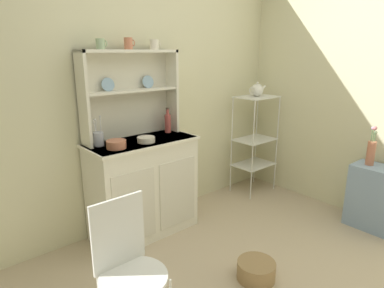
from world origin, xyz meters
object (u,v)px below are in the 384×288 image
wire_chair (127,261)px  jam_bottle (168,123)px  porcelain_teapot (257,90)px  bakers_rack (255,133)px  bowl_mixing_large (116,144)px  side_shelf_blue (378,199)px  floor_basket (256,270)px  hutch_cabinet (143,186)px  flower_vase (371,151)px  cup_sage_0 (101,44)px  hutch_shelf_unit (129,88)px  utensil_jar (98,139)px

wire_chair → jam_bottle: jam_bottle is taller
wire_chair → porcelain_teapot: 2.45m
bakers_rack → bowl_mixing_large: size_ratio=7.23×
side_shelf_blue → jam_bottle: jam_bottle is taller
bowl_mixing_large → wire_chair: bearing=-116.3°
floor_basket → wire_chair: bearing=173.0°
hutch_cabinet → flower_vase: bearing=-36.5°
floor_basket → flower_vase: 1.55m
wire_chair → cup_sage_0: (0.46, 1.08, 1.12)m
side_shelf_blue → cup_sage_0: bearing=142.4°
hutch_shelf_unit → jam_bottle: (0.34, -0.08, -0.33)m
side_shelf_blue → bowl_mixing_large: bowl_mixing_large is taller
hutch_cabinet → cup_sage_0: cup_sage_0 is taller
hutch_cabinet → side_shelf_blue: 2.12m
cup_sage_0 → flower_vase: size_ratio=0.22×
floor_basket → bowl_mixing_large: 1.39m
floor_basket → bakers_rack: bearing=40.4°
bakers_rack → jam_bottle: bearing=174.0°
bakers_rack → floor_basket: bearing=-139.6°
flower_vase → porcelain_teapot: bearing=98.3°
hutch_cabinet → bakers_rack: bakers_rack is taller
jam_bottle → flower_vase: jam_bottle is taller
wire_chair → jam_bottle: (1.05, 1.04, 0.43)m
hutch_shelf_unit → side_shelf_blue: size_ratio=1.48×
hutch_shelf_unit → bakers_rack: 1.60m
floor_basket → cup_sage_0: 2.03m
floor_basket → bowl_mixing_large: bowl_mixing_large is taller
bakers_rack → floor_basket: size_ratio=4.03×
hutch_cabinet → porcelain_teapot: 1.64m
jam_bottle → bowl_mixing_large: bearing=-165.5°
cup_sage_0 → porcelain_teapot: size_ratio=0.36×
porcelain_teapot → flower_vase: (0.17, -1.18, -0.46)m
hutch_shelf_unit → cup_sage_0: 0.43m
porcelain_teapot → utensil_jar: bearing=176.5°
floor_basket → flower_vase: flower_vase is taller
floor_basket → utensil_jar: bearing=117.2°
floor_basket → jam_bottle: bearing=85.2°
hutch_shelf_unit → side_shelf_blue: bearing=-42.3°
porcelain_teapot → flower_vase: size_ratio=0.63×
utensil_jar → porcelain_teapot: size_ratio=1.07×
bowl_mixing_large → utensil_jar: 0.17m
porcelain_teapot → cup_sage_0: bearing=174.8°
wire_chair → cup_sage_0: size_ratio=10.48×
hutch_cabinet → floor_basket: 1.16m
bakers_rack → jam_bottle: 1.16m
jam_bottle → porcelain_teapot: size_ratio=1.00×
hutch_cabinet → flower_vase: size_ratio=2.58×
bakers_rack → utensil_jar: (-1.81, 0.11, 0.23)m
side_shelf_blue → flower_vase: 0.44m
hutch_cabinet → bakers_rack: bearing=-1.3°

